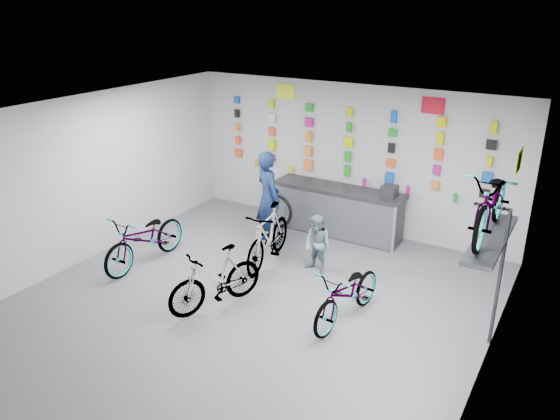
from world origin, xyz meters
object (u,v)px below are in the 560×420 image
Objects in this scene: bike_center at (215,279)px; bike_right at (348,294)px; bike_left at (145,239)px; counter at (338,212)px; clerk at (268,198)px; customer at (317,244)px; bike_service at (268,236)px.

bike_center is 0.97× the size of bike_right.
counter is at bearing 52.46° from bike_left.
customer is at bearing -173.38° from clerk.
bike_right is at bearing 3.06° from bike_left.
counter is 3.84m from bike_left.
customer is (1.40, -0.63, -0.40)m from clerk.
counter is 1.41× the size of bike_left.
clerk is at bearing 152.11° from bike_right.
clerk is at bearing 169.36° from customer.
bike_center is 2.04m from bike_right.
clerk is 1.59m from customer.
bike_service is at bearing 32.07° from bike_left.
customer reaches higher than bike_right.
counter reaches higher than bike_center.
clerk reaches higher than customer.
customer reaches higher than bike_left.
clerk reaches higher than bike_left.
bike_center is 0.91× the size of bike_service.
counter is 3.58m from bike_center.
customer is at bearing 141.31° from bike_right.
bike_center is 2.02m from customer.
bike_center is at bearing 134.10° from clerk.
bike_service is 0.93m from customer.
bike_center is at bearing -100.23° from customer.
bike_right is at bearing 175.42° from clerk.
counter is 1.93m from bike_service.
bike_service is (-0.09, 1.69, 0.05)m from bike_center.
counter reaches higher than bike_right.
counter is at bearing 105.45° from bike_center.
bike_service is at bearing 161.39° from bike_right.
clerk reaches higher than bike_service.
bike_service is at bearing 152.57° from clerk.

